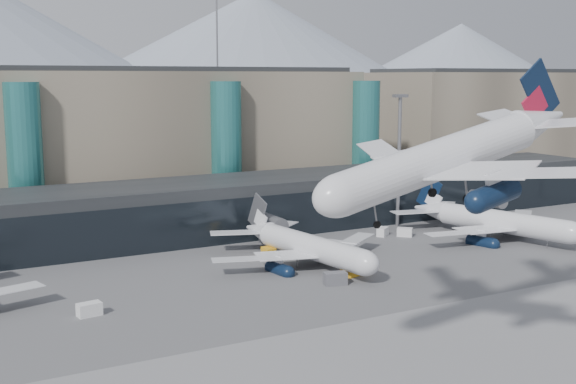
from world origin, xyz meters
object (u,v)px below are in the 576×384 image
at_px(lightmast_mid, 399,152).
at_px(veh_e, 573,231).
at_px(veh_a, 89,309).
at_px(veh_d, 383,232).
at_px(veh_g, 405,232).
at_px(veh_b, 269,252).
at_px(jet_parked_right, 485,213).
at_px(veh_c, 335,278).
at_px(jet_parked_mid, 299,237).
at_px(veh_h, 354,268).
at_px(hero_jet, 462,143).

relative_size(lightmast_mid, veh_e, 9.88).
bearing_deg(lightmast_mid, veh_a, -158.62).
height_order(veh_d, veh_g, veh_g).
distance_m(veh_d, veh_e, 35.16).
bearing_deg(lightmast_mid, veh_b, -163.47).
bearing_deg(lightmast_mid, jet_parked_right, -62.78).
xyz_separation_m(veh_b, veh_c, (0.93, -18.92, 0.16)).
bearing_deg(jet_parked_mid, veh_h, -169.31).
bearing_deg(veh_d, hero_jet, -153.97).
bearing_deg(lightmast_mid, veh_c, -138.40).
bearing_deg(veh_d, veh_h, -169.80).
distance_m(jet_parked_mid, veh_b, 7.10).
bearing_deg(veh_e, veh_b, -173.75).
bearing_deg(jet_parked_right, veh_e, -130.43).
xyz_separation_m(hero_jet, veh_c, (4.47, 29.79, -21.66)).
distance_m(jet_parked_mid, veh_h, 11.14).
relative_size(jet_parked_mid, veh_e, 12.78).
height_order(hero_jet, veh_a, hero_jet).
bearing_deg(veh_h, veh_c, -168.71).
bearing_deg(veh_b, veh_a, 114.13).
relative_size(hero_jet, jet_parked_mid, 1.03).
bearing_deg(veh_a, veh_h, -7.25).
relative_size(jet_parked_right, veh_b, 14.16).
bearing_deg(veh_b, hero_jet, 173.95).
bearing_deg(hero_jet, veh_b, 81.35).
height_order(jet_parked_mid, veh_b, jet_parked_mid).
bearing_deg(jet_parked_mid, hero_jet, 163.48).
height_order(lightmast_mid, jet_parked_mid, lightmast_mid).
distance_m(hero_jet, veh_c, 37.10).
xyz_separation_m(jet_parked_mid, veh_e, (54.01, -6.90, -3.32)).
distance_m(lightmast_mid, veh_g, 16.81).
xyz_separation_m(lightmast_mid, jet_parked_right, (8.03, -15.62, -10.10)).
relative_size(jet_parked_right, veh_c, 11.12).
height_order(lightmast_mid, jet_parked_right, lightmast_mid).
bearing_deg(veh_e, jet_parked_right, 174.13).
xyz_separation_m(veh_g, veh_h, (-22.59, -17.20, 0.29)).
distance_m(jet_parked_mid, jet_parked_right, 38.93).
bearing_deg(jet_parked_right, veh_a, 82.17).
relative_size(veh_a, veh_g, 1.06).
height_order(veh_c, veh_h, veh_h).
xyz_separation_m(jet_parked_mid, veh_c, (-1.58, -13.18, -3.17)).
bearing_deg(veh_h, veh_a, 160.66).
height_order(veh_a, veh_g, veh_a).
bearing_deg(veh_g, veh_h, -98.03).
distance_m(veh_b, veh_e, 57.93).
bearing_deg(veh_c, veh_a, -170.67).
height_order(hero_jet, jet_parked_right, hero_jet).
height_order(jet_parked_mid, veh_g, jet_parked_mid).
distance_m(veh_b, veh_g, 28.67).
bearing_deg(veh_e, veh_a, -159.02).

